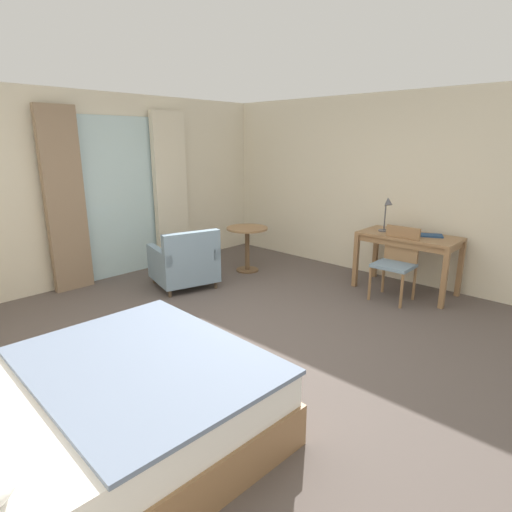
% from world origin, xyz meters
% --- Properties ---
extents(ground, '(6.56, 6.47, 0.10)m').
position_xyz_m(ground, '(0.00, 0.00, -0.05)').
color(ground, '#564C47').
extents(wall_back, '(6.16, 0.12, 2.62)m').
position_xyz_m(wall_back, '(0.00, 2.97, 1.31)').
color(wall_back, beige).
rests_on(wall_back, ground).
extents(wall_right, '(0.12, 6.07, 2.62)m').
position_xyz_m(wall_right, '(3.02, 0.00, 1.31)').
color(wall_right, beige).
rests_on(wall_right, ground).
extents(balcony_glass_door, '(1.23, 0.02, 2.31)m').
position_xyz_m(balcony_glass_door, '(0.36, 2.89, 1.15)').
color(balcony_glass_door, silver).
rests_on(balcony_glass_door, ground).
extents(curtain_panel_left, '(0.51, 0.10, 2.41)m').
position_xyz_m(curtain_panel_left, '(-0.48, 2.79, 1.20)').
color(curtain_panel_left, '#897056').
rests_on(curtain_panel_left, ground).
extents(curtain_panel_right, '(0.58, 0.10, 2.41)m').
position_xyz_m(curtain_panel_right, '(1.19, 2.79, 1.20)').
color(curtain_panel_right, beige).
rests_on(curtain_panel_right, ground).
extents(bed, '(2.13, 1.82, 0.99)m').
position_xyz_m(bed, '(-1.81, -0.49, 0.29)').
color(bed, olive).
rests_on(bed, ground).
extents(writing_desk, '(0.65, 1.25, 0.78)m').
position_xyz_m(writing_desk, '(2.55, -0.56, 0.68)').
color(writing_desk, olive).
rests_on(writing_desk, ground).
extents(desk_chair, '(0.43, 0.47, 0.93)m').
position_xyz_m(desk_chair, '(2.19, -0.58, 0.53)').
color(desk_chair, gray).
rests_on(desk_chair, ground).
extents(desk_lamp, '(0.17, 0.18, 0.49)m').
position_xyz_m(desk_lamp, '(2.51, -0.24, 1.09)').
color(desk_lamp, '#4C4C51').
rests_on(desk_lamp, writing_desk).
extents(closed_book, '(0.32, 0.39, 0.02)m').
position_xyz_m(closed_book, '(2.64, -0.78, 0.79)').
color(closed_book, navy).
rests_on(closed_book, writing_desk).
extents(armchair_by_window, '(0.95, 0.94, 0.83)m').
position_xyz_m(armchair_by_window, '(0.61, 1.72, 0.34)').
color(armchair_by_window, gray).
rests_on(armchair_by_window, ground).
extents(round_cafe_table, '(0.63, 0.63, 0.69)m').
position_xyz_m(round_cafe_table, '(1.74, 1.63, 0.51)').
color(round_cafe_table, olive).
rests_on(round_cafe_table, ground).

